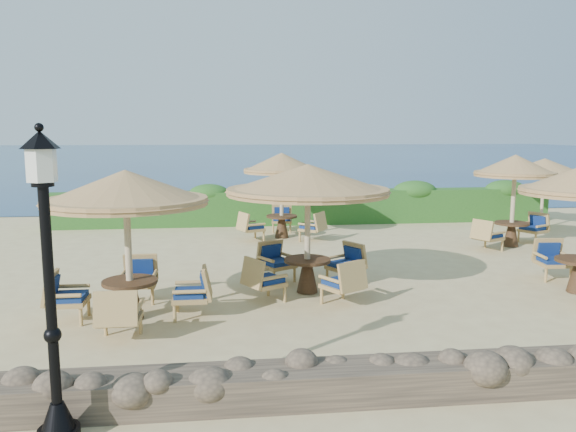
{
  "coord_description": "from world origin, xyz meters",
  "views": [
    {
      "loc": [
        -3.01,
        -12.64,
        3.3
      ],
      "look_at": [
        -1.48,
        0.53,
        1.3
      ],
      "focal_mm": 35.0,
      "sensor_mm": 36.0,
      "label": 1
    }
  ],
  "objects_px": {
    "lamp_post": "(50,302)",
    "extra_parasol": "(545,165)",
    "cafe_set_4": "(514,182)",
    "cafe_set_1": "(308,199)",
    "cafe_set_3": "(282,181)",
    "cafe_set_0": "(127,217)"
  },
  "relations": [
    {
      "from": "cafe_set_1",
      "to": "cafe_set_4",
      "type": "height_order",
      "value": "same"
    },
    {
      "from": "extra_parasol",
      "to": "cafe_set_4",
      "type": "bearing_deg",
      "value": -132.89
    },
    {
      "from": "cafe_set_1",
      "to": "extra_parasol",
      "type": "bearing_deg",
      "value": 36.31
    },
    {
      "from": "cafe_set_1",
      "to": "cafe_set_3",
      "type": "bearing_deg",
      "value": 88.98
    },
    {
      "from": "extra_parasol",
      "to": "cafe_set_0",
      "type": "distance_m",
      "value": 14.81
    },
    {
      "from": "cafe_set_1",
      "to": "cafe_set_3",
      "type": "relative_size",
      "value": 1.21
    },
    {
      "from": "cafe_set_3",
      "to": "extra_parasol",
      "type": "bearing_deg",
      "value": 4.01
    },
    {
      "from": "lamp_post",
      "to": "cafe_set_1",
      "type": "relative_size",
      "value": 0.99
    },
    {
      "from": "lamp_post",
      "to": "extra_parasol",
      "type": "distance_m",
      "value": 17.41
    },
    {
      "from": "lamp_post",
      "to": "extra_parasol",
      "type": "bearing_deg",
      "value": 43.6
    },
    {
      "from": "cafe_set_0",
      "to": "cafe_set_3",
      "type": "relative_size",
      "value": 1.03
    },
    {
      "from": "cafe_set_1",
      "to": "cafe_set_3",
      "type": "distance_m",
      "value": 6.07
    },
    {
      "from": "cafe_set_3",
      "to": "cafe_set_4",
      "type": "relative_size",
      "value": 0.98
    },
    {
      "from": "lamp_post",
      "to": "cafe_set_4",
      "type": "distance_m",
      "value": 13.67
    },
    {
      "from": "cafe_set_1",
      "to": "cafe_set_3",
      "type": "height_order",
      "value": "same"
    },
    {
      "from": "cafe_set_0",
      "to": "cafe_set_1",
      "type": "height_order",
      "value": "same"
    },
    {
      "from": "lamp_post",
      "to": "cafe_set_0",
      "type": "relative_size",
      "value": 1.16
    },
    {
      "from": "cafe_set_1",
      "to": "cafe_set_0",
      "type": "bearing_deg",
      "value": -158.93
    },
    {
      "from": "cafe_set_3",
      "to": "cafe_set_4",
      "type": "distance_m",
      "value": 6.79
    },
    {
      "from": "lamp_post",
      "to": "cafe_set_3",
      "type": "bearing_deg",
      "value": 72.44
    },
    {
      "from": "extra_parasol",
      "to": "cafe_set_1",
      "type": "relative_size",
      "value": 0.72
    },
    {
      "from": "lamp_post",
      "to": "cafe_set_1",
      "type": "distance_m",
      "value": 6.36
    }
  ]
}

